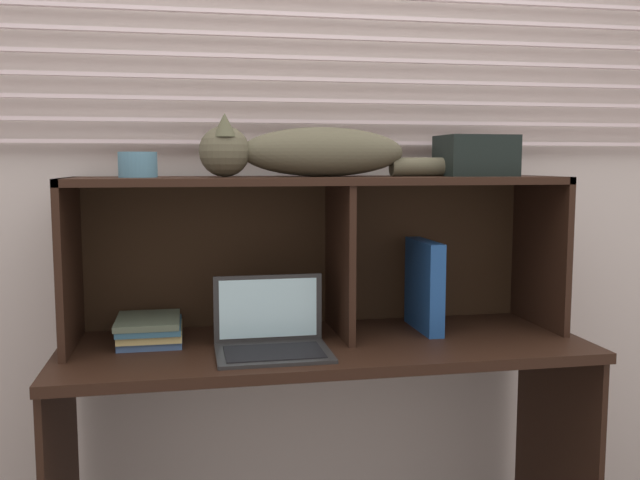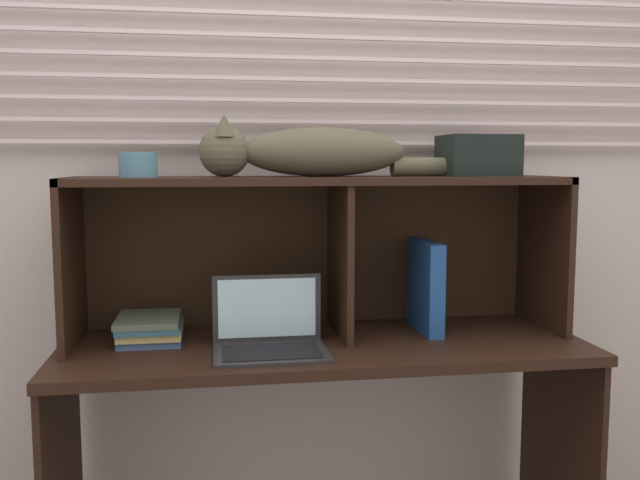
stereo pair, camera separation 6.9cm
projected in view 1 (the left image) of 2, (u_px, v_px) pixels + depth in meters
back_panel_with_blinds at (307, 170)px, 2.26m from camera, size 4.40×0.08×2.50m
desk at (326, 390)px, 2.02m from camera, size 1.52×0.55×0.76m
hutch_shelf_unit at (320, 224)px, 2.09m from camera, size 1.45×0.36×0.48m
cat at (306, 152)px, 2.02m from camera, size 0.80×0.16×0.18m
laptop at (272, 337)px, 1.90m from camera, size 0.31×0.23×0.20m
binder_upright at (424, 285)px, 2.14m from camera, size 0.05×0.24×0.28m
book_stack at (150, 330)px, 1.99m from camera, size 0.18×0.23×0.08m
small_basket at (138, 165)px, 1.94m from camera, size 0.11×0.11×0.07m
storage_box at (475, 156)px, 2.12m from camera, size 0.22×0.18×0.13m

